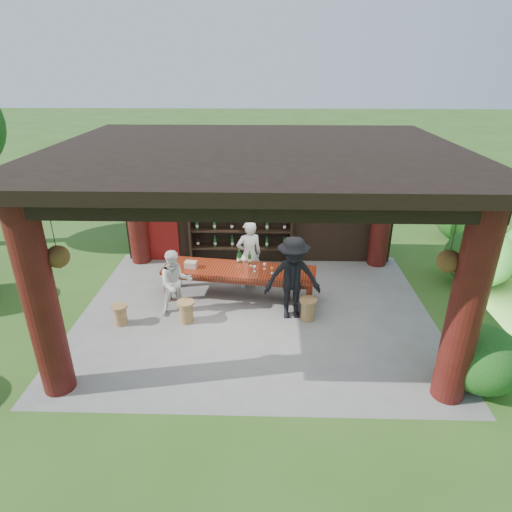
{
  "coord_description": "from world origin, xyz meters",
  "views": [
    {
      "loc": [
        0.23,
        -7.85,
        4.88
      ],
      "look_at": [
        0.0,
        0.4,
        1.15
      ],
      "focal_mm": 30.0,
      "sensor_mm": 36.0,
      "label": 1
    }
  ],
  "objects_px": {
    "stool_near_left": "(186,311)",
    "guest_woman": "(176,283)",
    "wine_shelf": "(241,222)",
    "host": "(249,255)",
    "tasting_table": "(239,273)",
    "stool_far_left": "(120,314)",
    "napkin_basket": "(191,265)",
    "guest_man": "(293,278)",
    "stool_near_right": "(308,309)"
  },
  "relations": [
    {
      "from": "wine_shelf",
      "to": "guest_woman",
      "type": "distance_m",
      "value": 2.82
    },
    {
      "from": "stool_near_right",
      "to": "host",
      "type": "height_order",
      "value": "host"
    },
    {
      "from": "stool_far_left",
      "to": "guest_man",
      "type": "relative_size",
      "value": 0.24
    },
    {
      "from": "tasting_table",
      "to": "guest_man",
      "type": "relative_size",
      "value": 1.93
    },
    {
      "from": "wine_shelf",
      "to": "stool_near_right",
      "type": "xyz_separation_m",
      "value": [
        1.54,
        -2.68,
        -0.92
      ]
    },
    {
      "from": "stool_far_left",
      "to": "napkin_basket",
      "type": "height_order",
      "value": "napkin_basket"
    },
    {
      "from": "tasting_table",
      "to": "stool_far_left",
      "type": "height_order",
      "value": "tasting_table"
    },
    {
      "from": "host",
      "to": "stool_near_right",
      "type": "bearing_deg",
      "value": 113.74
    },
    {
      "from": "stool_far_left",
      "to": "guest_woman",
      "type": "xyz_separation_m",
      "value": [
        1.08,
        0.46,
        0.49
      ]
    },
    {
      "from": "guest_man",
      "to": "host",
      "type": "bearing_deg",
      "value": 121.67
    },
    {
      "from": "guest_man",
      "to": "napkin_basket",
      "type": "relative_size",
      "value": 6.89
    },
    {
      "from": "stool_far_left",
      "to": "host",
      "type": "height_order",
      "value": "host"
    },
    {
      "from": "stool_near_right",
      "to": "host",
      "type": "xyz_separation_m",
      "value": [
        -1.27,
        1.4,
        0.57
      ]
    },
    {
      "from": "guest_woman",
      "to": "guest_man",
      "type": "relative_size",
      "value": 0.8
    },
    {
      "from": "tasting_table",
      "to": "stool_near_left",
      "type": "xyz_separation_m",
      "value": [
        -1.04,
        -0.99,
        -0.38
      ]
    },
    {
      "from": "stool_near_left",
      "to": "stool_far_left",
      "type": "bearing_deg",
      "value": -174.57
    },
    {
      "from": "wine_shelf",
      "to": "napkin_basket",
      "type": "relative_size",
      "value": 10.22
    },
    {
      "from": "stool_far_left",
      "to": "guest_woman",
      "type": "distance_m",
      "value": 1.27
    },
    {
      "from": "host",
      "to": "guest_woman",
      "type": "height_order",
      "value": "host"
    },
    {
      "from": "tasting_table",
      "to": "guest_man",
      "type": "xyz_separation_m",
      "value": [
        1.14,
        -0.71,
        0.26
      ]
    },
    {
      "from": "host",
      "to": "guest_woman",
      "type": "distance_m",
      "value": 1.92
    },
    {
      "from": "wine_shelf",
      "to": "tasting_table",
      "type": "distance_m",
      "value": 1.93
    },
    {
      "from": "tasting_table",
      "to": "guest_woman",
      "type": "bearing_deg",
      "value": -152.97
    },
    {
      "from": "stool_near_right",
      "to": "napkin_basket",
      "type": "distance_m",
      "value": 2.74
    },
    {
      "from": "wine_shelf",
      "to": "guest_woman",
      "type": "relative_size",
      "value": 1.85
    },
    {
      "from": "stool_near_right",
      "to": "napkin_basket",
      "type": "relative_size",
      "value": 1.84
    },
    {
      "from": "guest_woman",
      "to": "guest_man",
      "type": "distance_m",
      "value": 2.42
    },
    {
      "from": "stool_near_right",
      "to": "wine_shelf",
      "type": "bearing_deg",
      "value": 119.92
    },
    {
      "from": "stool_near_left",
      "to": "guest_man",
      "type": "relative_size",
      "value": 0.26
    },
    {
      "from": "tasting_table",
      "to": "stool_far_left",
      "type": "xyz_separation_m",
      "value": [
        -2.36,
        -1.11,
        -0.4
      ]
    },
    {
      "from": "napkin_basket",
      "to": "guest_woman",
      "type": "bearing_deg",
      "value": -106.77
    },
    {
      "from": "wine_shelf",
      "to": "napkin_basket",
      "type": "bearing_deg",
      "value": -118.77
    },
    {
      "from": "wine_shelf",
      "to": "host",
      "type": "distance_m",
      "value": 1.35
    },
    {
      "from": "guest_man",
      "to": "stool_near_left",
      "type": "bearing_deg",
      "value": -177.42
    },
    {
      "from": "stool_near_right",
      "to": "guest_woman",
      "type": "relative_size",
      "value": 0.33
    },
    {
      "from": "wine_shelf",
      "to": "tasting_table",
      "type": "xyz_separation_m",
      "value": [
        0.08,
        -1.85,
        -0.54
      ]
    },
    {
      "from": "guest_man",
      "to": "guest_woman",
      "type": "bearing_deg",
      "value": 174.02
    },
    {
      "from": "wine_shelf",
      "to": "stool_near_right",
      "type": "height_order",
      "value": "wine_shelf"
    },
    {
      "from": "napkin_basket",
      "to": "wine_shelf",
      "type": "bearing_deg",
      "value": 61.23
    },
    {
      "from": "tasting_table",
      "to": "stool_near_left",
      "type": "height_order",
      "value": "tasting_table"
    },
    {
      "from": "wine_shelf",
      "to": "stool_far_left",
      "type": "distance_m",
      "value": 3.86
    },
    {
      "from": "stool_near_left",
      "to": "napkin_basket",
      "type": "bearing_deg",
      "value": 92.1
    },
    {
      "from": "stool_far_left",
      "to": "host",
      "type": "relative_size",
      "value": 0.26
    },
    {
      "from": "wine_shelf",
      "to": "host",
      "type": "xyz_separation_m",
      "value": [
        0.27,
        -1.28,
        -0.34
      ]
    },
    {
      "from": "guest_woman",
      "to": "guest_man",
      "type": "height_order",
      "value": "guest_man"
    },
    {
      "from": "stool_near_left",
      "to": "host",
      "type": "height_order",
      "value": "host"
    },
    {
      "from": "tasting_table",
      "to": "stool_near_left",
      "type": "distance_m",
      "value": 1.48
    },
    {
      "from": "wine_shelf",
      "to": "guest_man",
      "type": "bearing_deg",
      "value": -64.72
    },
    {
      "from": "stool_far_left",
      "to": "tasting_table",
      "type": "bearing_deg",
      "value": 25.2
    },
    {
      "from": "stool_near_left",
      "to": "guest_woman",
      "type": "height_order",
      "value": "guest_woman"
    }
  ]
}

